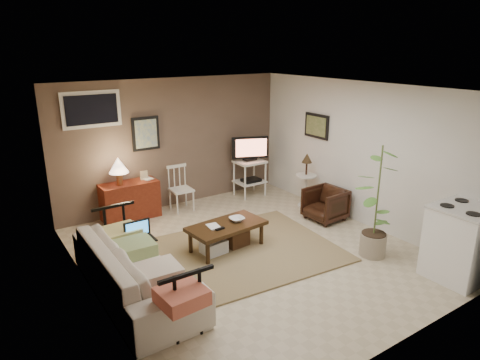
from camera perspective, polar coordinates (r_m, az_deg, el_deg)
floor at (r=6.46m, az=1.45°, el=-9.67°), size 5.00×5.00×0.00m
art_back at (r=7.82m, az=-12.46°, el=6.06°), size 0.50×0.03×0.60m
art_right at (r=8.10m, az=10.18°, el=7.11°), size 0.03×0.60×0.45m
window at (r=7.46m, az=-19.20°, el=8.87°), size 0.96×0.03×0.60m
rug at (r=6.47m, az=0.26°, el=-9.48°), size 2.88×2.38×0.03m
coffee_table at (r=6.45m, az=-1.85°, el=-7.31°), size 1.20×0.70×0.44m
sofa at (r=5.44m, az=-13.89°, el=-10.32°), size 0.68×2.33×0.91m
sofa_pillows at (r=5.19m, az=-12.32°, el=-10.38°), size 0.45×2.22×0.16m
sofa_end_rails at (r=5.51m, az=-12.51°, el=-10.60°), size 0.63×2.33×0.78m
laptop at (r=5.79m, az=-13.31°, el=-7.03°), size 0.36×0.26×0.24m
red_console at (r=7.77m, az=-14.59°, el=-2.23°), size 0.99×0.44×1.15m
spindle_chair at (r=7.99m, az=-7.89°, el=-1.30°), size 0.39×0.39×0.84m
tv_stand at (r=8.61m, az=1.35°, el=2.03°), size 0.70×0.47×1.22m
side_table at (r=8.12m, az=8.82°, el=0.81°), size 0.39×0.39×1.04m
armchair at (r=7.64m, az=11.30°, el=-2.99°), size 0.60×0.64×0.63m
potted_plant at (r=6.34m, az=17.87°, el=-2.28°), size 0.42×0.42×1.68m
stove at (r=6.33m, az=27.41°, el=-7.40°), size 0.76×0.71×1.00m
bowl at (r=6.45m, az=-0.41°, el=-4.55°), size 0.23×0.07×0.22m
book_table at (r=6.22m, az=-4.29°, el=-5.45°), size 0.17×0.04×0.23m
book_console at (r=7.75m, az=-12.83°, el=0.76°), size 0.16×0.05×0.22m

